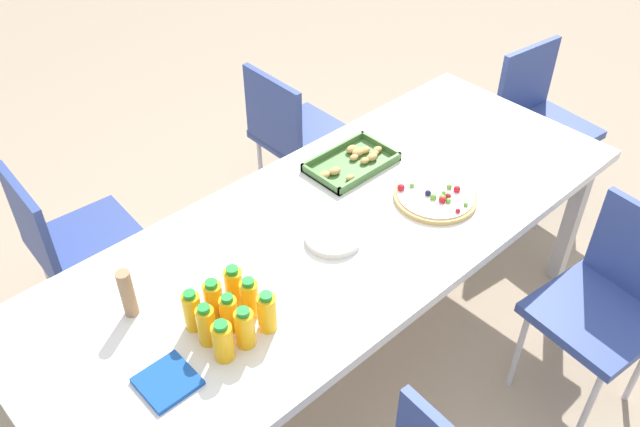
# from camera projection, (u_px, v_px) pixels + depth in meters

# --- Properties ---
(ground_plane) EXTENTS (12.00, 12.00, 0.00)m
(ground_plane) POSITION_uv_depth(u_px,v_px,m) (335.00, 355.00, 2.83)
(ground_plane) COLOR tan
(party_table) EXTENTS (2.35, 0.90, 0.72)m
(party_table) POSITION_uv_depth(u_px,v_px,m) (337.00, 238.00, 2.40)
(party_table) COLOR silver
(party_table) RESTS_ON ground_plane
(chair_near_right) EXTENTS (0.44, 0.44, 0.83)m
(chair_near_right) POSITION_uv_depth(u_px,v_px,m) (611.00, 298.00, 2.40)
(chair_near_right) COLOR #33478C
(chair_near_right) RESTS_ON ground_plane
(chair_end) EXTENTS (0.45, 0.45, 0.83)m
(chair_end) POSITION_uv_depth(u_px,v_px,m) (539.00, 115.00, 3.35)
(chair_end) COLOR #33478C
(chair_end) RESTS_ON ground_plane
(chair_far_left) EXTENTS (0.42, 0.42, 0.83)m
(chair_far_left) POSITION_uv_depth(u_px,v_px,m) (70.00, 240.00, 2.64)
(chair_far_left) COLOR #33478C
(chair_far_left) RESTS_ON ground_plane
(chair_far_right) EXTENTS (0.40, 0.40, 0.83)m
(chair_far_right) POSITION_uv_depth(u_px,v_px,m) (293.00, 131.00, 3.24)
(chair_far_right) COLOR #33478C
(chair_far_right) RESTS_ON ground_plane
(juice_bottle_0) EXTENTS (0.06, 0.06, 0.14)m
(juice_bottle_0) POSITION_uv_depth(u_px,v_px,m) (223.00, 341.00, 1.89)
(juice_bottle_0) COLOR #FAAD14
(juice_bottle_0) RESTS_ON party_table
(juice_bottle_1) EXTENTS (0.06, 0.06, 0.14)m
(juice_bottle_1) POSITION_uv_depth(u_px,v_px,m) (245.00, 328.00, 1.93)
(juice_bottle_1) COLOR #F9AE14
(juice_bottle_1) RESTS_ON party_table
(juice_bottle_2) EXTENTS (0.06, 0.06, 0.14)m
(juice_bottle_2) POSITION_uv_depth(u_px,v_px,m) (267.00, 312.00, 1.97)
(juice_bottle_2) COLOR #F9AD14
(juice_bottle_2) RESTS_ON party_table
(juice_bottle_3) EXTENTS (0.06, 0.06, 0.15)m
(juice_bottle_3) POSITION_uv_depth(u_px,v_px,m) (206.00, 325.00, 1.93)
(juice_bottle_3) COLOR #FAAC14
(juice_bottle_3) RESTS_ON party_table
(juice_bottle_4) EXTENTS (0.05, 0.05, 0.14)m
(juice_bottle_4) POSITION_uv_depth(u_px,v_px,m) (229.00, 314.00, 1.97)
(juice_bottle_4) COLOR #FAAE14
(juice_bottle_4) RESTS_ON party_table
(juice_bottle_5) EXTENTS (0.06, 0.06, 0.14)m
(juice_bottle_5) POSITION_uv_depth(u_px,v_px,m) (250.00, 298.00, 2.02)
(juice_bottle_5) COLOR #FAAE14
(juice_bottle_5) RESTS_ON party_table
(juice_bottle_6) EXTENTS (0.06, 0.06, 0.15)m
(juice_bottle_6) POSITION_uv_depth(u_px,v_px,m) (192.00, 311.00, 1.97)
(juice_bottle_6) COLOR #FAAE14
(juice_bottle_6) RESTS_ON party_table
(juice_bottle_7) EXTENTS (0.06, 0.06, 0.14)m
(juice_bottle_7) POSITION_uv_depth(u_px,v_px,m) (214.00, 300.00, 2.01)
(juice_bottle_7) COLOR #FAAC14
(juice_bottle_7) RESTS_ON party_table
(juice_bottle_8) EXTENTS (0.06, 0.06, 0.14)m
(juice_bottle_8) POSITION_uv_depth(u_px,v_px,m) (234.00, 286.00, 2.05)
(juice_bottle_8) COLOR #F9AE14
(juice_bottle_8) RESTS_ON party_table
(fruit_pizza) EXTENTS (0.31, 0.31, 0.05)m
(fruit_pizza) POSITION_uv_depth(u_px,v_px,m) (435.00, 196.00, 2.48)
(fruit_pizza) COLOR tan
(fruit_pizza) RESTS_ON party_table
(snack_tray) EXTENTS (0.34, 0.22, 0.04)m
(snack_tray) POSITION_uv_depth(u_px,v_px,m) (352.00, 162.00, 2.64)
(snack_tray) COLOR #477238
(snack_tray) RESTS_ON party_table
(plate_stack) EXTENTS (0.19, 0.19, 0.02)m
(plate_stack) POSITION_uv_depth(u_px,v_px,m) (333.00, 238.00, 2.30)
(plate_stack) COLOR silver
(plate_stack) RESTS_ON party_table
(napkin_stack) EXTENTS (0.15, 0.15, 0.01)m
(napkin_stack) POSITION_uv_depth(u_px,v_px,m) (167.00, 381.00, 1.86)
(napkin_stack) COLOR #194CA5
(napkin_stack) RESTS_ON party_table
(cardboard_tube) EXTENTS (0.04, 0.04, 0.17)m
(cardboard_tube) POSITION_uv_depth(u_px,v_px,m) (127.00, 293.00, 2.00)
(cardboard_tube) COLOR #9E7A56
(cardboard_tube) RESTS_ON party_table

